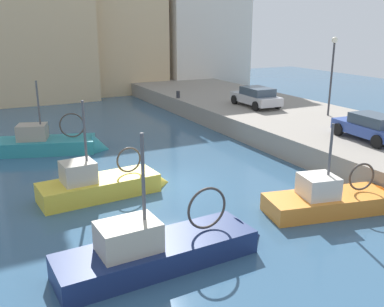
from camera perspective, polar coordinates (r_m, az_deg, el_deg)
name	(u,v)px	position (r m, az deg, el deg)	size (l,w,h in m)	color
water_surface	(164,185)	(19.21, -3.73, -4.16)	(80.00, 80.00, 0.00)	#335675
quay_wall	(355,141)	(25.60, 20.56, 1.57)	(9.00, 56.00, 1.20)	gray
fishing_boat_yellow	(106,192)	(18.44, -11.17, -4.96)	(5.71, 2.03, 4.79)	gold
fishing_boat_navy	(167,258)	(13.34, -3.28, -13.50)	(6.84, 2.05, 4.85)	navy
fishing_boat_teal	(54,149)	(25.23, -17.69, 0.51)	(6.28, 3.66, 4.83)	teal
fishing_boat_orange	(336,207)	(17.54, 18.33, -6.70)	(5.80, 2.80, 4.19)	orange
parked_car_blue	(371,127)	(23.42, 22.42, 3.25)	(2.05, 3.98, 1.32)	#334C9E
parked_car_silver	(256,97)	(30.88, 8.41, 7.39)	(2.11, 4.17, 1.35)	#B7B7BC
mooring_bollard_mid	(178,95)	(34.16, -1.84, 7.74)	(0.28, 0.28, 0.55)	#2D2D33
quay_streetlamp	(333,63)	(28.56, 17.97, 11.19)	(0.36, 0.36, 4.83)	#38383D
waterfront_building_east_mid	(202,11)	(49.00, 1.26, 18.13)	(9.25, 6.53, 15.91)	silver
waterfront_building_east	(108,9)	(46.33, -10.93, 18.08)	(10.08, 8.25, 16.17)	#D1B284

